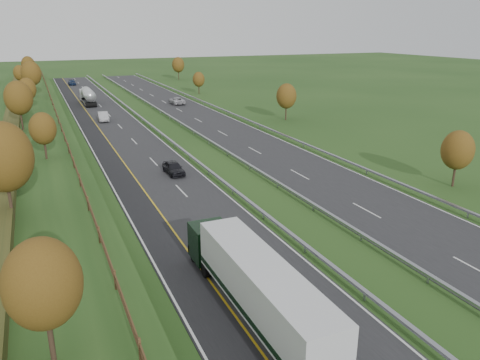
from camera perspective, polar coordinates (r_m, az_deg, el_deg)
The scene contains 19 objects.
ground at distance 68.64m, azimuth -6.58°, elevation 4.50°, with size 400.00×400.00×0.00m, color #214117.
near_carriageway at distance 71.62m, azimuth -13.92°, elevation 4.67°, with size 10.50×200.00×0.04m, color #232326.
far_carriageway at distance 75.99m, azimuth -1.55°, elevation 5.95°, with size 10.50×200.00×0.04m, color #232326.
hard_shoulder at distance 71.12m, azimuth -16.89°, elevation 4.33°, with size 3.00×200.00×0.04m, color black.
lane_markings at distance 72.79m, azimuth -8.93°, elevation 5.22°, with size 26.75×200.00×0.01m.
embankment_left at distance 70.52m, azimuth -24.43°, elevation 4.19°, with size 12.00×200.00×2.00m, color #214117.
hedge_left at distance 70.28m, azimuth -26.21°, elevation 5.20°, with size 2.20×180.00×1.10m, color #2F3716.
fence_left at distance 69.81m, azimuth -20.92°, elevation 5.95°, with size 0.12×189.06×1.20m.
median_barrier_near at distance 72.61m, azimuth -9.52°, elevation 5.61°, with size 0.32×200.00×0.71m.
median_barrier_far at distance 73.97m, azimuth -5.67°, elevation 6.00°, with size 0.32×200.00×0.71m.
outer_barrier_far at distance 78.19m, azimuth 2.41°, elevation 6.73°, with size 0.32×200.00×0.71m.
trees_left at distance 66.24m, azimuth -24.71°, elevation 8.10°, with size 6.64×164.30×7.66m.
trees_far at distance 107.02m, azimuth -0.84°, elevation 11.78°, with size 8.45×118.60×7.12m.
box_lorry at distance 26.85m, azimuth 1.68°, elevation -12.46°, with size 2.58×16.28×4.06m.
road_tanker at distance 108.92m, azimuth -18.07°, elevation 9.76°, with size 2.40×11.22×3.46m.
car_dark_near at distance 53.83m, azimuth -8.10°, elevation 1.48°, with size 1.73×4.29×1.46m, color black.
car_silver_mid at distance 88.00m, azimuth -16.35°, elevation 7.45°, with size 1.70×4.87×1.60m, color #ADACB1.
car_small_far at distance 147.81m, azimuth -19.80°, elevation 11.12°, with size 1.95×4.79×1.39m, color #152442.
car_oncoming at distance 104.50m, azimuth -7.73°, elevation 9.56°, with size 2.53×5.48×1.52m, color #B7B6BB.
Camera 1 is at (-11.33, -8.89, 15.97)m, focal length 35.00 mm.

